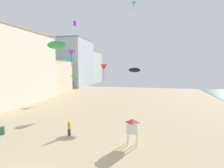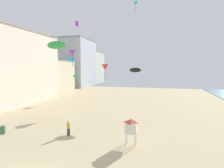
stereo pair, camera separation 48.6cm
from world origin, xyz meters
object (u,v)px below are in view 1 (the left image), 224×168
at_px(beach_trash_bin, 2,131).
at_px(kite_green_delta, 74,78).
at_px(kite_purple_box, 75,23).
at_px(kite_cyan_parafoil, 69,60).
at_px(kite_red_delta, 104,67).
at_px(kite_purple_delta, 71,53).
at_px(lifeguard_stand, 133,126).
at_px(kite_green_parafoil, 56,45).
at_px(kite_flyer, 69,128).
at_px(kite_black_parafoil, 134,70).
at_px(kite_cyan_delta, 134,4).

relative_size(beach_trash_bin, kite_green_delta, 0.28).
height_order(kite_purple_box, kite_cyan_parafoil, kite_purple_box).
bearing_deg(kite_red_delta, kite_purple_delta, -134.42).
xyz_separation_m(lifeguard_stand, kite_green_parafoil, (-9.45, 2.68, 8.35)).
xyz_separation_m(lifeguard_stand, kite_red_delta, (-7.66, 16.99, 5.75)).
bearing_deg(kite_purple_delta, kite_green_parafoil, -74.02).
bearing_deg(kite_red_delta, kite_flyer, -87.89).
relative_size(beach_trash_bin, kite_green_parafoil, 0.37).
distance_m(kite_purple_box, kite_red_delta, 21.65).
relative_size(kite_black_parafoil, kite_red_delta, 0.63).
height_order(beach_trash_bin, kite_cyan_parafoil, kite_cyan_parafoil).
relative_size(kite_purple_box, kite_cyan_parafoil, 0.55).
relative_size(kite_green_delta, kite_purple_delta, 1.17).
bearing_deg(kite_red_delta, kite_cyan_delta, 73.23).
bearing_deg(lifeguard_stand, kite_black_parafoil, 89.71).
height_order(beach_trash_bin, kite_cyan_delta, kite_cyan_delta).
bearing_deg(kite_green_parafoil, kite_flyer, -39.13).
height_order(kite_cyan_delta, kite_red_delta, kite_cyan_delta).
height_order(lifeguard_stand, kite_green_parafoil, kite_green_parafoil).
xyz_separation_m(kite_cyan_parafoil, kite_cyan_delta, (11.81, 12.73, 14.57)).
xyz_separation_m(kite_purple_delta, kite_green_parafoil, (2.77, -9.67, 0.15)).
bearing_deg(kite_cyan_delta, kite_purple_delta, -115.35).
bearing_deg(kite_green_delta, kite_cyan_parafoil, -77.39).
distance_m(kite_black_parafoil, kite_red_delta, 7.47).
xyz_separation_m(kite_green_delta, kite_green_parafoil, (6.74, -19.04, 4.94)).
xyz_separation_m(beach_trash_bin, kite_green_parafoil, (5.10, 3.33, 9.74)).
distance_m(kite_purple_box, kite_green_parafoil, 31.03).
xyz_separation_m(kite_purple_box, kite_cyan_parafoil, (4.21, -12.50, -10.51)).
bearing_deg(kite_cyan_parafoil, lifeguard_stand, -49.43).
relative_size(kite_purple_delta, kite_cyan_delta, 1.16).
distance_m(kite_flyer, kite_cyan_delta, 37.81).
distance_m(kite_flyer, kite_cyan_parafoil, 20.81).
distance_m(kite_black_parafoil, kite_cyan_parafoil, 15.01).
xyz_separation_m(kite_cyan_parafoil, kite_red_delta, (7.69, -0.94, -1.60)).
bearing_deg(kite_purple_box, kite_green_delta, -68.89).
bearing_deg(beach_trash_bin, kite_cyan_delta, 70.63).
relative_size(lifeguard_stand, kite_cyan_delta, 1.07).
height_order(kite_flyer, kite_green_parafoil, kite_green_parafoil).
distance_m(kite_flyer, lifeguard_stand, 7.16).
xyz_separation_m(beach_trash_bin, kite_purple_box, (-5.01, 31.08, 19.25)).
bearing_deg(kite_cyan_parafoil, kite_cyan_delta, 47.14).
bearing_deg(kite_green_delta, kite_green_parafoil, -70.49).
xyz_separation_m(beach_trash_bin, kite_cyan_delta, (11.01, 31.31, 23.31)).
bearing_deg(beach_trash_bin, kite_purple_delta, 79.83).
bearing_deg(beach_trash_bin, lifeguard_stand, 2.58).
xyz_separation_m(kite_black_parafoil, kite_purple_box, (-18.29, 17.28, 12.58)).
relative_size(kite_green_delta, kite_cyan_delta, 1.36).
distance_m(kite_green_delta, kite_cyan_delta, 24.15).
height_order(lifeguard_stand, kite_green_delta, kite_green_delta).
relative_size(kite_green_delta, kite_cyan_parafoil, 1.44).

